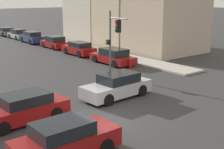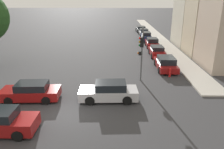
{
  "view_description": "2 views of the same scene",
  "coord_description": "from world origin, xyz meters",
  "px_view_note": "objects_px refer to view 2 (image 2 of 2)",
  "views": [
    {
      "loc": [
        -8.84,
        -11.5,
        5.98
      ],
      "look_at": [
        3.28,
        3.57,
        1.14
      ],
      "focal_mm": 50.0,
      "sensor_mm": 36.0,
      "label": 1
    },
    {
      "loc": [
        3.34,
        -12.8,
        7.56
      ],
      "look_at": [
        3.02,
        2.29,
        2.16
      ],
      "focal_mm": 35.0,
      "sensor_mm": 36.0,
      "label": 2
    }
  ],
  "objects_px": {
    "parked_car_0": "(166,63)",
    "parked_car_5": "(141,29)",
    "parked_car_2": "(152,43)",
    "crossing_car_1": "(109,92)",
    "parked_car_4": "(144,32)",
    "crossing_car_2": "(0,122)",
    "traffic_signal": "(141,48)",
    "fire_hydrant": "(170,72)",
    "parked_car_1": "(157,51)",
    "parked_car_3": "(146,36)",
    "crossing_car_0": "(31,92)"
  },
  "relations": [
    {
      "from": "parked_car_4",
      "to": "parked_car_5",
      "type": "bearing_deg",
      "value": 0.29
    },
    {
      "from": "parked_car_5",
      "to": "parked_car_3",
      "type": "bearing_deg",
      "value": 177.2
    },
    {
      "from": "parked_car_3",
      "to": "parked_car_2",
      "type": "bearing_deg",
      "value": -175.36
    },
    {
      "from": "crossing_car_2",
      "to": "fire_hydrant",
      "type": "xyz_separation_m",
      "value": [
        12.06,
        9.67,
        -0.2
      ]
    },
    {
      "from": "fire_hydrant",
      "to": "parked_car_4",
      "type": "bearing_deg",
      "value": 89.41
    },
    {
      "from": "parked_car_0",
      "to": "crossing_car_0",
      "type": "bearing_deg",
      "value": 124.03
    },
    {
      "from": "parked_car_0",
      "to": "parked_car_1",
      "type": "relative_size",
      "value": 1.11
    },
    {
      "from": "traffic_signal",
      "to": "crossing_car_0",
      "type": "distance_m",
      "value": 9.91
    },
    {
      "from": "parked_car_0",
      "to": "parked_car_3",
      "type": "height_order",
      "value": "parked_car_3"
    },
    {
      "from": "crossing_car_1",
      "to": "parked_car_3",
      "type": "height_order",
      "value": "parked_car_3"
    },
    {
      "from": "parked_car_1",
      "to": "parked_car_3",
      "type": "bearing_deg",
      "value": 0.49
    },
    {
      "from": "parked_car_0",
      "to": "parked_car_5",
      "type": "xyz_separation_m",
      "value": [
        0.07,
        26.9,
        -0.03
      ]
    },
    {
      "from": "parked_car_5",
      "to": "crossing_car_0",
      "type": "bearing_deg",
      "value": 158.71
    },
    {
      "from": "crossing_car_1",
      "to": "parked_car_5",
      "type": "relative_size",
      "value": 1.04
    },
    {
      "from": "parked_car_2",
      "to": "parked_car_3",
      "type": "bearing_deg",
      "value": 3.1
    },
    {
      "from": "parked_car_3",
      "to": "traffic_signal",
      "type": "bearing_deg",
      "value": 173.61
    },
    {
      "from": "parked_car_4",
      "to": "crossing_car_0",
      "type": "bearing_deg",
      "value": 157.22
    },
    {
      "from": "parked_car_4",
      "to": "fire_hydrant",
      "type": "height_order",
      "value": "parked_car_4"
    },
    {
      "from": "crossing_car_1",
      "to": "parked_car_3",
      "type": "bearing_deg",
      "value": -106.05
    },
    {
      "from": "parked_car_4",
      "to": "parked_car_1",
      "type": "bearing_deg",
      "value": 178.79
    },
    {
      "from": "traffic_signal",
      "to": "crossing_car_0",
      "type": "relative_size",
      "value": 1.1
    },
    {
      "from": "crossing_car_2",
      "to": "parked_car_4",
      "type": "distance_m",
      "value": 36.39
    },
    {
      "from": "traffic_signal",
      "to": "parked_car_4",
      "type": "bearing_deg",
      "value": -89.36
    },
    {
      "from": "crossing_car_1",
      "to": "parked_car_2",
      "type": "height_order",
      "value": "crossing_car_1"
    },
    {
      "from": "parked_car_0",
      "to": "parked_car_3",
      "type": "relative_size",
      "value": 1.01
    },
    {
      "from": "traffic_signal",
      "to": "parked_car_3",
      "type": "xyz_separation_m",
      "value": [
        3.17,
        21.1,
        -2.55
      ]
    },
    {
      "from": "crossing_car_1",
      "to": "fire_hydrant",
      "type": "xyz_separation_m",
      "value": [
        5.88,
        5.27,
        -0.22
      ]
    },
    {
      "from": "traffic_signal",
      "to": "parked_car_0",
      "type": "relative_size",
      "value": 1.05
    },
    {
      "from": "parked_car_0",
      "to": "parked_car_1",
      "type": "distance_m",
      "value": 5.64
    },
    {
      "from": "crossing_car_2",
      "to": "parked_car_2",
      "type": "bearing_deg",
      "value": 61.37
    },
    {
      "from": "parked_car_1",
      "to": "parked_car_2",
      "type": "bearing_deg",
      "value": -1.87
    },
    {
      "from": "fire_hydrant",
      "to": "parked_car_1",
      "type": "bearing_deg",
      "value": 89.34
    },
    {
      "from": "traffic_signal",
      "to": "fire_hydrant",
      "type": "bearing_deg",
      "value": -145.87
    },
    {
      "from": "crossing_car_0",
      "to": "parked_car_3",
      "type": "xyz_separation_m",
      "value": [
        11.95,
        24.88,
        0.06
      ]
    },
    {
      "from": "parked_car_3",
      "to": "parked_car_4",
      "type": "bearing_deg",
      "value": -0.04
    },
    {
      "from": "crossing_car_1",
      "to": "parked_car_5",
      "type": "xyz_separation_m",
      "value": [
        6.05,
        34.7,
        -0.07
      ]
    },
    {
      "from": "traffic_signal",
      "to": "fire_hydrant",
      "type": "relative_size",
      "value": 5.42
    },
    {
      "from": "parked_car_2",
      "to": "parked_car_5",
      "type": "xyz_separation_m",
      "value": [
        -0.14,
        15.63,
        -0.03
      ]
    },
    {
      "from": "parked_car_2",
      "to": "parked_car_5",
      "type": "distance_m",
      "value": 15.63
    },
    {
      "from": "crossing_car_0",
      "to": "fire_hydrant",
      "type": "xyz_separation_m",
      "value": [
        11.89,
        5.31,
        -0.18
      ]
    },
    {
      "from": "crossing_car_2",
      "to": "parked_car_2",
      "type": "relative_size",
      "value": 1.0
    },
    {
      "from": "parked_car_1",
      "to": "fire_hydrant",
      "type": "bearing_deg",
      "value": 179.67
    },
    {
      "from": "parked_car_1",
      "to": "parked_car_3",
      "type": "height_order",
      "value": "parked_car_3"
    },
    {
      "from": "parked_car_1",
      "to": "fire_hydrant",
      "type": "xyz_separation_m",
      "value": [
        -0.09,
        -8.16,
        -0.18
      ]
    },
    {
      "from": "traffic_signal",
      "to": "crossing_car_1",
      "type": "bearing_deg",
      "value": 61.52
    },
    {
      "from": "crossing_car_1",
      "to": "parked_car_4",
      "type": "height_order",
      "value": "crossing_car_1"
    },
    {
      "from": "traffic_signal",
      "to": "parked_car_3",
      "type": "relative_size",
      "value": 1.07
    },
    {
      "from": "crossing_car_2",
      "to": "parked_car_4",
      "type": "height_order",
      "value": "crossing_car_2"
    },
    {
      "from": "traffic_signal",
      "to": "crossing_car_2",
      "type": "relative_size",
      "value": 1.21
    },
    {
      "from": "fire_hydrant",
      "to": "parked_car_5",
      "type": "bearing_deg",
      "value": 89.66
    }
  ]
}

